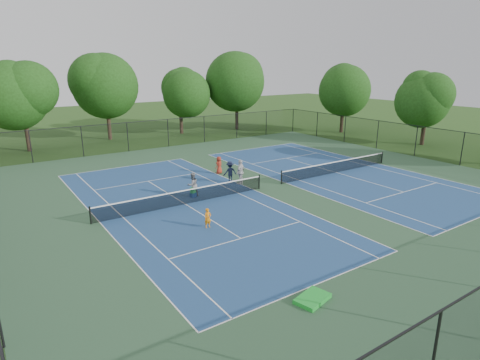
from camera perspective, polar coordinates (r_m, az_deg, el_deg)
ground at (r=29.82m, az=4.34°, el=-0.93°), size 140.00×140.00×0.00m
court_pad at (r=29.82m, az=4.34°, el=-0.92°), size 36.00×36.00×0.01m
tennis_court_left at (r=26.22m, az=-7.77°, el=-3.25°), size 12.00×23.83×1.07m
tennis_court_right at (r=34.44m, az=13.52°, el=1.18°), size 12.00×23.83×1.07m
perimeter_fence at (r=29.39m, az=4.41°, el=2.06°), size 36.08×36.08×3.02m
tree_back_a at (r=46.59m, az=-28.70°, el=10.93°), size 6.80×6.80×9.15m
tree_back_b at (r=50.24m, az=-18.62°, el=12.93°), size 7.60×7.60×10.03m
tree_back_c at (r=52.58m, az=-8.54°, el=12.46°), size 6.00×6.00×8.40m
tree_back_d at (r=55.61m, az=-0.47°, el=14.22°), size 7.80×7.80×10.37m
tree_side_e at (r=54.67m, az=14.60°, el=12.62°), size 6.60×6.60×8.87m
tree_side_f at (r=48.97m, az=25.13°, el=10.61°), size 5.80×5.80×8.12m
child_player at (r=22.30m, az=-4.60°, el=-5.42°), size 0.42×0.29×1.13m
instructor at (r=27.49m, az=-6.75°, el=-0.67°), size 0.89×0.74×1.68m
bystander_a at (r=30.11m, az=0.08°, el=1.16°), size 1.19×0.94×1.89m
bystander_b at (r=30.63m, az=-1.43°, el=1.17°), size 1.14×0.77×1.64m
bystander_c at (r=33.12m, az=-3.00°, el=2.14°), size 0.82×0.68×1.44m
ball_crate at (r=27.54m, az=-6.68°, el=-2.12°), size 0.47×0.37×0.31m
ball_hopper at (r=27.44m, az=-6.71°, el=-1.45°), size 0.41×0.36×0.37m
green_tarp at (r=16.29m, az=10.26°, el=-16.26°), size 1.57×1.20×0.17m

